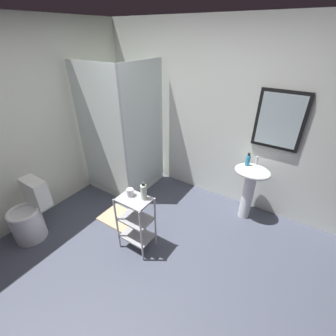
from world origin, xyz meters
name	(u,v)px	position (x,y,z in m)	size (l,w,h in m)	color
ground_plane	(140,270)	(0.00, 0.00, -0.01)	(4.20, 4.20, 0.02)	#444959
wall_back	(217,117)	(0.01, 1.85, 1.25)	(4.20, 0.14, 2.50)	silver
wall_left	(16,132)	(-1.85, 0.00, 1.25)	(0.10, 4.20, 2.50)	silver
shower_stall	(126,162)	(-1.22, 1.19, 0.46)	(0.92, 0.92, 2.00)	white
pedestal_sink	(250,182)	(0.69, 1.52, 0.58)	(0.46, 0.37, 0.81)	white
sink_faucet	(257,160)	(0.69, 1.64, 0.86)	(0.03, 0.03, 0.10)	silver
toilet	(30,216)	(-1.48, -0.32, 0.31)	(0.37, 0.49, 0.76)	white
storage_cart	(136,220)	(-0.23, 0.25, 0.44)	(0.38, 0.28, 0.74)	silver
hand_soap_bottle	(248,160)	(0.61, 1.53, 0.88)	(0.06, 0.06, 0.17)	#389ED1
lotion_bottle_white	(144,192)	(-0.14, 0.32, 0.83)	(0.07, 0.07, 0.21)	white
rinse_cup	(130,192)	(-0.30, 0.28, 0.78)	(0.08, 0.08, 0.09)	silver
bath_mat	(121,218)	(-0.74, 0.49, 0.01)	(0.60, 0.40, 0.02)	tan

